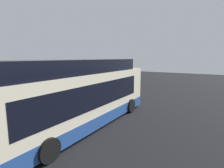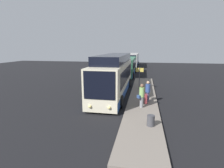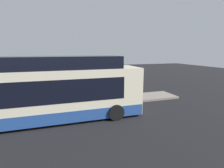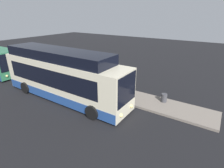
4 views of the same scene
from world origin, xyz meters
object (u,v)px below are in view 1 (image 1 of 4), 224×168
bus_lead (82,97)px  suitcase (78,100)px  passenger_boarding (89,91)px  passenger_waiting (71,95)px  sign_post (26,100)px  trash_bin (103,92)px

bus_lead → suitcase: bearing=46.2°
passenger_boarding → passenger_waiting: 1.74m
suitcase → sign_post: (-5.01, -0.71, 1.15)m
sign_post → passenger_waiting: bearing=10.8°
passenger_waiting → suitcase: (0.57, -0.13, -0.56)m
passenger_boarding → passenger_waiting: passenger_boarding is taller
passenger_waiting → sign_post: (-4.45, -0.84, 0.58)m
trash_bin → sign_post: bearing=-173.9°
bus_lead → passenger_boarding: 5.06m
suitcase → sign_post: sign_post is taller
passenger_boarding → suitcase: (-1.10, 0.34, -0.62)m
passenger_boarding → sign_post: bearing=-34.9°
suitcase → trash_bin: 4.23m
passenger_waiting → trash_bin: 4.83m
passenger_boarding → suitcase: size_ratio=1.84×
suitcase → sign_post: size_ratio=0.42×
passenger_boarding → sign_post: sign_post is taller
bus_lead → sign_post: size_ratio=4.93×
passenger_waiting → trash_bin: (4.79, 0.14, -0.62)m
passenger_boarding → trash_bin: bearing=152.7°
passenger_boarding → sign_post: 6.15m
passenger_waiting → suitcase: size_ratio=1.76×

